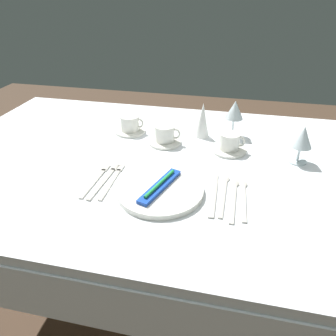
% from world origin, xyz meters
% --- Properties ---
extents(ground_plane, '(6.00, 6.00, 0.00)m').
position_xyz_m(ground_plane, '(0.00, 0.00, 0.00)').
color(ground_plane, '#4C3828').
extents(dining_table, '(1.80, 1.11, 0.74)m').
position_xyz_m(dining_table, '(0.00, 0.00, 0.66)').
color(dining_table, white).
rests_on(dining_table, ground).
extents(dinner_plate, '(0.28, 0.28, 0.02)m').
position_xyz_m(dinner_plate, '(0.02, -0.21, 0.75)').
color(dinner_plate, white).
rests_on(dinner_plate, dining_table).
extents(toothbrush_package, '(0.10, 0.21, 0.02)m').
position_xyz_m(toothbrush_package, '(0.02, -0.21, 0.77)').
color(toothbrush_package, blue).
rests_on(toothbrush_package, dinner_plate).
extents(fork_outer, '(0.02, 0.22, 0.00)m').
position_xyz_m(fork_outer, '(-0.15, -0.17, 0.74)').
color(fork_outer, beige).
rests_on(fork_outer, dining_table).
extents(fork_inner, '(0.03, 0.22, 0.00)m').
position_xyz_m(fork_inner, '(-0.18, -0.18, 0.74)').
color(fork_inner, beige).
rests_on(fork_inner, dining_table).
extents(fork_salad, '(0.03, 0.21, 0.00)m').
position_xyz_m(fork_salad, '(-0.21, -0.18, 0.74)').
color(fork_salad, beige).
rests_on(fork_salad, dining_table).
extents(dinner_knife, '(0.02, 0.23, 0.00)m').
position_xyz_m(dinner_knife, '(0.19, -0.19, 0.74)').
color(dinner_knife, beige).
rests_on(dinner_knife, dining_table).
extents(spoon_soup, '(0.03, 0.23, 0.01)m').
position_xyz_m(spoon_soup, '(0.22, -0.15, 0.74)').
color(spoon_soup, beige).
rests_on(spoon_soup, dining_table).
extents(spoon_dessert, '(0.03, 0.23, 0.01)m').
position_xyz_m(spoon_dessert, '(0.25, -0.17, 0.74)').
color(spoon_dessert, beige).
rests_on(spoon_dessert, dining_table).
extents(spoon_tea, '(0.03, 0.22, 0.01)m').
position_xyz_m(spoon_tea, '(0.28, -0.17, 0.74)').
color(spoon_tea, beige).
rests_on(spoon_tea, dining_table).
extents(saucer_left, '(0.14, 0.14, 0.01)m').
position_xyz_m(saucer_left, '(0.22, 0.12, 0.74)').
color(saucer_left, white).
rests_on(saucer_left, dining_table).
extents(coffee_cup_left, '(0.10, 0.08, 0.06)m').
position_xyz_m(coffee_cup_left, '(0.22, 0.12, 0.78)').
color(coffee_cup_left, white).
rests_on(coffee_cup_left, saucer_left).
extents(saucer_right, '(0.14, 0.14, 0.01)m').
position_xyz_m(saucer_right, '(-0.22, 0.21, 0.74)').
color(saucer_right, white).
rests_on(saucer_right, dining_table).
extents(coffee_cup_right, '(0.10, 0.08, 0.06)m').
position_xyz_m(coffee_cup_right, '(-0.21, 0.21, 0.78)').
color(coffee_cup_right, white).
rests_on(coffee_cup_right, saucer_right).
extents(saucer_far, '(0.14, 0.14, 0.01)m').
position_xyz_m(saucer_far, '(-0.04, 0.14, 0.74)').
color(saucer_far, white).
rests_on(saucer_far, dining_table).
extents(coffee_cup_far, '(0.10, 0.08, 0.07)m').
position_xyz_m(coffee_cup_far, '(-0.04, 0.14, 0.78)').
color(coffee_cup_far, white).
rests_on(coffee_cup_far, saucer_far).
extents(wine_glass_centre, '(0.08, 0.08, 0.16)m').
position_xyz_m(wine_glass_centre, '(0.23, 0.27, 0.85)').
color(wine_glass_centre, silver).
rests_on(wine_glass_centre, dining_table).
extents(wine_glass_left, '(0.08, 0.08, 0.14)m').
position_xyz_m(wine_glass_left, '(0.47, 0.09, 0.84)').
color(wine_glass_left, silver).
rests_on(wine_glass_left, dining_table).
extents(napkin_folded, '(0.06, 0.06, 0.15)m').
position_xyz_m(napkin_folded, '(0.10, 0.24, 0.81)').
color(napkin_folded, white).
rests_on(napkin_folded, dining_table).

